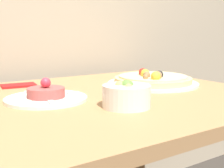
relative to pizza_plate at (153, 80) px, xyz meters
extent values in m
cube|color=#AD7F51|center=(-0.31, -0.06, -0.04)|extent=(1.16, 0.89, 0.03)
cylinder|color=#AD7F51|center=(0.21, 0.33, -0.40)|extent=(0.06, 0.06, 0.70)
cylinder|color=silver|center=(0.00, 0.00, -0.01)|extent=(0.36, 0.36, 0.01)
cylinder|color=#E5C17F|center=(0.00, 0.00, 0.00)|extent=(0.31, 0.31, 0.02)
cylinder|color=beige|center=(0.00, 0.00, 0.02)|extent=(0.27, 0.27, 0.01)
sphere|color=#997047|center=(-0.07, -0.04, 0.02)|extent=(0.02, 0.02, 0.02)
sphere|color=#B22D23|center=(-0.02, 0.04, 0.03)|extent=(0.03, 0.03, 0.03)
sphere|color=black|center=(0.00, -0.04, 0.03)|extent=(0.03, 0.03, 0.03)
sphere|color=#997047|center=(-0.05, -0.02, 0.03)|extent=(0.03, 0.03, 0.03)
sphere|color=#997047|center=(-0.03, -0.06, 0.03)|extent=(0.03, 0.03, 0.03)
sphere|color=gold|center=(-0.03, 0.01, 0.03)|extent=(0.03, 0.03, 0.03)
sphere|color=gold|center=(-0.05, -0.08, 0.03)|extent=(0.04, 0.04, 0.04)
cylinder|color=silver|center=(-0.46, -0.03, -0.01)|extent=(0.26, 0.26, 0.01)
cylinder|color=#B2514C|center=(-0.46, -0.03, 0.01)|extent=(0.12, 0.12, 0.03)
sphere|color=#E0384C|center=(-0.46, -0.03, 0.04)|extent=(0.03, 0.03, 0.03)
cube|color=white|center=(-0.37, -0.03, -0.01)|extent=(0.04, 0.02, 0.01)
cube|color=white|center=(-0.40, 0.05, -0.01)|extent=(0.04, 0.04, 0.01)
cube|color=white|center=(-0.48, 0.06, -0.01)|extent=(0.02, 0.04, 0.01)
cube|color=white|center=(-0.55, 0.01, -0.01)|extent=(0.04, 0.03, 0.01)
cube|color=white|center=(-0.55, -0.07, -0.01)|extent=(0.04, 0.03, 0.01)
cube|color=white|center=(-0.48, -0.12, -0.01)|extent=(0.02, 0.04, 0.01)
cube|color=white|center=(-0.40, -0.10, -0.01)|extent=(0.04, 0.04, 0.01)
cylinder|color=silver|center=(-0.31, -0.24, 0.01)|extent=(0.14, 0.14, 0.06)
sphere|color=#668E42|center=(-0.30, -0.23, 0.04)|extent=(0.03, 0.03, 0.03)
sphere|color=#A3B25B|center=(-0.32, -0.22, 0.04)|extent=(0.03, 0.03, 0.03)
sphere|color=#668E42|center=(-0.30, -0.23, 0.04)|extent=(0.04, 0.04, 0.04)
sphere|color=#A3B25B|center=(-0.32, -0.25, 0.04)|extent=(0.02, 0.02, 0.02)
cube|color=red|center=(-0.46, 0.26, -0.01)|extent=(0.14, 0.10, 0.01)
camera|label=1|loc=(-0.82, -0.93, 0.20)|focal=50.00mm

